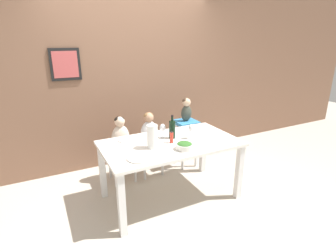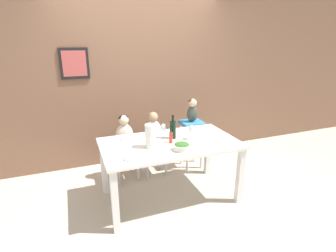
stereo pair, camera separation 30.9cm
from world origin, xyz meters
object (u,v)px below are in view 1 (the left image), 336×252
(paper_towel_roll, at_px, (152,137))
(salad_bowl_large, at_px, (184,146))
(wine_glass_near, at_px, (191,129))
(dinner_plate_front_left, at_px, (139,158))
(wine_bottle, at_px, (172,129))
(person_baby_right, at_px, (186,108))
(person_child_left, at_px, (120,133))
(chair_far_center, at_px, (149,149))
(person_child_center, at_px, (149,129))
(dinner_plate_back_left, at_px, (128,140))
(chair_far_left, at_px, (122,154))
(chair_right_highchair, at_px, (186,132))
(wine_glass_far, at_px, (163,128))

(paper_towel_roll, relative_size, salad_bowl_large, 1.39)
(wine_glass_near, relative_size, dinner_plate_front_left, 0.72)
(wine_bottle, xyz_separation_m, salad_bowl_large, (-0.04, -0.37, -0.07))
(paper_towel_roll, bearing_deg, person_baby_right, 40.16)
(person_child_left, distance_m, wine_bottle, 0.76)
(chair_far_center, distance_m, person_child_center, 0.31)
(wine_glass_near, xyz_separation_m, dinner_plate_back_left, (-0.70, 0.29, -0.12))
(salad_bowl_large, bearing_deg, chair_far_left, 115.48)
(chair_far_center, bearing_deg, paper_towel_roll, -109.96)
(chair_far_left, relative_size, person_baby_right, 1.34)
(wine_bottle, distance_m, dinner_plate_front_left, 0.69)
(chair_right_highchair, height_order, wine_bottle, wine_bottle)
(wine_bottle, height_order, dinner_plate_back_left, wine_bottle)
(person_child_left, relative_size, dinner_plate_back_left, 1.89)
(person_child_left, height_order, dinner_plate_back_left, person_child_left)
(person_child_center, relative_size, wine_bottle, 1.58)
(person_child_center, xyz_separation_m, person_baby_right, (0.61, 0.00, 0.22))
(paper_towel_roll, height_order, dinner_plate_back_left, paper_towel_roll)
(chair_far_left, bearing_deg, chair_far_center, 0.00)
(wine_glass_far, bearing_deg, dinner_plate_front_left, -137.97)
(wine_glass_near, bearing_deg, paper_towel_roll, -174.35)
(chair_far_left, xyz_separation_m, paper_towel_roll, (0.15, -0.74, 0.49))
(chair_right_highchair, distance_m, person_baby_right, 0.37)
(paper_towel_roll, bearing_deg, chair_right_highchair, 40.11)
(person_child_center, relative_size, dinner_plate_front_left, 1.89)
(person_child_left, distance_m, dinner_plate_back_left, 0.39)
(paper_towel_roll, bearing_deg, dinner_plate_back_left, 115.54)
(person_child_left, height_order, person_child_center, same)
(chair_right_highchair, xyz_separation_m, salad_bowl_large, (-0.58, -0.93, 0.23))
(paper_towel_roll, bearing_deg, chair_far_left, 101.36)
(chair_far_center, distance_m, person_baby_right, 0.81)
(paper_towel_roll, height_order, wine_glass_near, paper_towel_roll)
(wine_glass_near, height_order, dinner_plate_front_left, wine_glass_near)
(salad_bowl_large, bearing_deg, person_child_center, 91.81)
(salad_bowl_large, relative_size, dinner_plate_back_left, 0.78)
(person_child_left, xyz_separation_m, dinner_plate_back_left, (-0.02, -0.39, 0.05))
(person_child_left, bearing_deg, chair_far_left, -90.00)
(wine_bottle, bearing_deg, wine_glass_far, 147.69)
(paper_towel_roll, xyz_separation_m, wine_glass_near, (0.54, 0.05, -0.01))
(wine_bottle, relative_size, wine_glass_near, 1.65)
(dinner_plate_front_left, bearing_deg, salad_bowl_large, -0.01)
(chair_far_left, height_order, chair_far_center, same)
(chair_far_left, bearing_deg, wine_glass_far, -52.57)
(person_child_left, relative_size, wine_bottle, 1.58)
(person_baby_right, bearing_deg, wine_bottle, -133.42)
(person_baby_right, bearing_deg, chair_far_center, -179.88)
(wine_glass_far, bearing_deg, person_child_center, 86.67)
(person_baby_right, xyz_separation_m, salad_bowl_large, (-0.58, -0.94, -0.14))
(dinner_plate_front_left, bearing_deg, person_child_center, 61.58)
(chair_far_center, relative_size, salad_bowl_large, 2.44)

